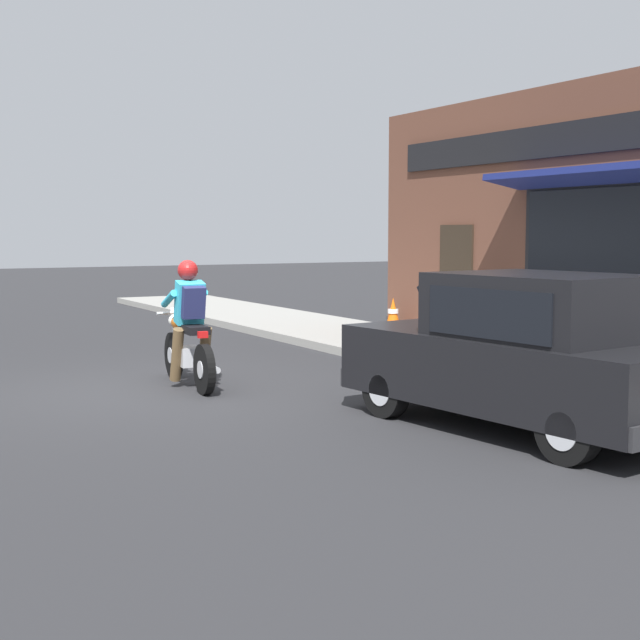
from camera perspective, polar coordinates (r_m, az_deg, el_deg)
The scene contains 7 objects.
ground_plane at distance 11.28m, azimuth -10.25°, elevation -4.51°, with size 80.00×80.00×0.00m, color #2B2B2D.
sidewalk_curb at distance 16.05m, azimuth 2.84°, elevation -1.17°, with size 2.60×22.00×0.14m, color #9E9B93.
storefront_building at distance 13.98m, azimuth 16.48°, elevation 5.97°, with size 1.25×9.78×4.20m.
motorcycle_with_rider at distance 11.51m, azimuth -8.42°, elevation -0.87°, with size 0.59×2.02×1.62m.
car_hatchback at distance 9.06m, azimuth 12.92°, elevation -2.14°, with size 2.05×3.94×1.57m.
trash_bin at distance 14.68m, azimuth 9.98°, elevation 0.34°, with size 0.56×0.56×0.98m.
traffic_cone at distance 16.92m, azimuth 4.70°, elevation 0.40°, with size 0.36×0.36×0.60m.
Camera 1 is at (-3.57, -10.52, 1.97)m, focal length 50.00 mm.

